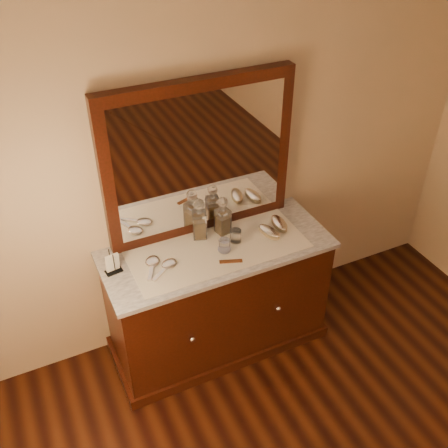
# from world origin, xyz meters

# --- Properties ---
(dresser_cabinet) EXTENTS (1.40, 0.55, 0.82)m
(dresser_cabinet) POSITION_xyz_m (0.00, 1.96, 0.41)
(dresser_cabinet) COLOR black
(dresser_cabinet) RESTS_ON floor
(dresser_plinth) EXTENTS (1.46, 0.59, 0.08)m
(dresser_plinth) POSITION_xyz_m (0.00, 1.96, 0.04)
(dresser_plinth) COLOR black
(dresser_plinth) RESTS_ON floor
(knob_left) EXTENTS (0.04, 0.04, 0.04)m
(knob_left) POSITION_xyz_m (-0.30, 1.67, 0.45)
(knob_left) COLOR silver
(knob_left) RESTS_ON dresser_cabinet
(knob_right) EXTENTS (0.04, 0.04, 0.04)m
(knob_right) POSITION_xyz_m (0.30, 1.67, 0.45)
(knob_right) COLOR silver
(knob_right) RESTS_ON dresser_cabinet
(marble_top) EXTENTS (1.44, 0.59, 0.03)m
(marble_top) POSITION_xyz_m (0.00, 1.96, 0.83)
(marble_top) COLOR white
(marble_top) RESTS_ON dresser_cabinet
(mirror_frame) EXTENTS (1.20, 0.08, 1.00)m
(mirror_frame) POSITION_xyz_m (0.00, 2.20, 1.35)
(mirror_frame) COLOR black
(mirror_frame) RESTS_ON marble_top
(mirror_glass) EXTENTS (1.06, 0.01, 0.86)m
(mirror_glass) POSITION_xyz_m (0.00, 2.17, 1.35)
(mirror_glass) COLOR white
(mirror_glass) RESTS_ON marble_top
(lace_runner) EXTENTS (1.10, 0.45, 0.00)m
(lace_runner) POSITION_xyz_m (0.00, 1.94, 0.85)
(lace_runner) COLOR silver
(lace_runner) RESTS_ON marble_top
(pin_dish) EXTENTS (0.10, 0.10, 0.01)m
(pin_dish) POSITION_xyz_m (0.03, 1.92, 0.86)
(pin_dish) COLOR silver
(pin_dish) RESTS_ON lace_runner
(comb) EXTENTS (0.14, 0.07, 0.01)m
(comb) POSITION_xyz_m (0.02, 1.79, 0.86)
(comb) COLOR maroon
(comb) RESTS_ON lace_runner
(napkin_rack) EXTENTS (0.11, 0.07, 0.15)m
(napkin_rack) POSITION_xyz_m (-0.64, 2.01, 0.91)
(napkin_rack) COLOR black
(napkin_rack) RESTS_ON marble_top
(decanter_left) EXTENTS (0.11, 0.11, 0.28)m
(decanter_left) POSITION_xyz_m (-0.05, 2.10, 0.96)
(decanter_left) COLOR #8F5A14
(decanter_left) RESTS_ON lace_runner
(decanter_right) EXTENTS (0.09, 0.09, 0.26)m
(decanter_right) POSITION_xyz_m (0.10, 2.08, 0.96)
(decanter_right) COLOR #8F5A14
(decanter_right) RESTS_ON lace_runner
(brush_near) EXTENTS (0.12, 0.19, 0.05)m
(brush_near) POSITION_xyz_m (0.35, 1.93, 0.88)
(brush_near) COLOR #8D7956
(brush_near) RESTS_ON lace_runner
(brush_far) EXTENTS (0.09, 0.18, 0.05)m
(brush_far) POSITION_xyz_m (0.45, 1.98, 0.88)
(brush_far) COLOR #8D7956
(brush_far) RESTS_ON lace_runner
(hand_mirror_outer) EXTENTS (0.14, 0.22, 0.02)m
(hand_mirror_outer) POSITION_xyz_m (-0.42, 1.97, 0.86)
(hand_mirror_outer) COLOR silver
(hand_mirror_outer) RESTS_ON lace_runner
(hand_mirror_inner) EXTENTS (0.21, 0.17, 0.02)m
(hand_mirror_inner) POSITION_xyz_m (-0.34, 1.91, 0.86)
(hand_mirror_inner) COLOR silver
(hand_mirror_inner) RESTS_ON lace_runner
(tumblers) EXTENTS (0.18, 0.13, 0.08)m
(tumblers) POSITION_xyz_m (0.08, 1.94, 0.90)
(tumblers) COLOR white
(tumblers) RESTS_ON lace_runner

